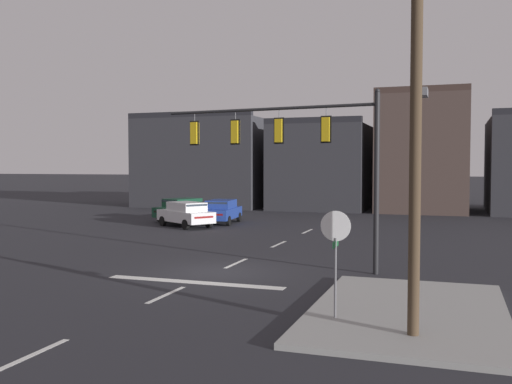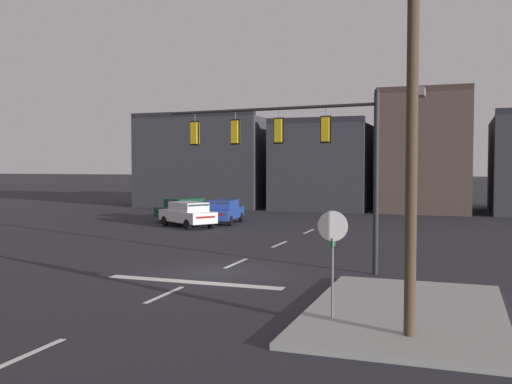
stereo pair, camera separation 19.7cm
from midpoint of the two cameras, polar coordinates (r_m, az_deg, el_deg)
ground_plane at (r=21.69m, az=-4.15°, el=-7.88°), size 400.00×400.00×0.00m
sidewalk_near_corner at (r=16.13m, az=14.46°, el=-11.37°), size 5.00×8.00×0.15m
stop_bar_paint at (r=19.90m, az=-6.43°, el=-8.84°), size 6.40×0.50×0.01m
lane_centreline at (r=23.51m, az=-2.22°, el=-7.04°), size 0.16×26.40×0.01m
signal_mast_near_side at (r=22.26m, az=3.73°, el=4.78°), size 8.87×1.21×6.72m
stop_sign at (r=14.54m, az=7.48°, el=-4.54°), size 0.76×0.64×2.83m
car_lot_nearside at (r=39.46m, az=-3.56°, el=-1.87°), size 2.32×4.60×1.61m
car_lot_middle at (r=41.42m, az=-7.31°, el=-1.67°), size 3.22×4.75×1.61m
car_lot_farside at (r=37.32m, az=-7.09°, el=-2.14°), size 4.66×3.93×1.61m
utility_pole at (r=13.42m, az=15.12°, el=7.54°), size 2.20×2.06×9.49m
building_row at (r=53.52m, az=9.24°, el=2.84°), size 39.88×12.34×10.25m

